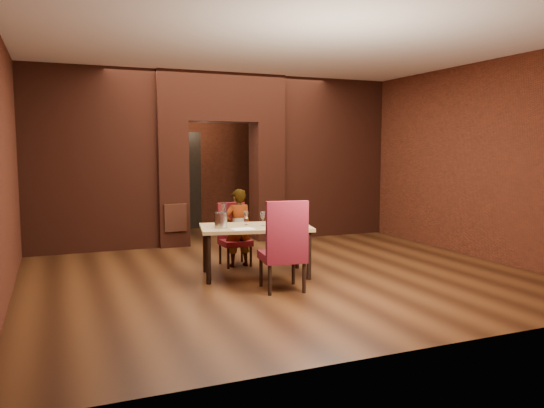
{
  "coord_description": "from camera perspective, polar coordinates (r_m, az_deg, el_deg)",
  "views": [
    {
      "loc": [
        -2.96,
        -7.75,
        1.8
      ],
      "look_at": [
        0.24,
        0.0,
        0.92
      ],
      "focal_mm": 35.0,
      "sensor_mm": 36.0,
      "label": 1
    }
  ],
  "objects": [
    {
      "name": "rear_door",
      "position": [
        11.99,
        -10.06,
        2.32
      ],
      "size": [
        0.9,
        0.08,
        2.1
      ],
      "primitive_type": "cube",
      "color": "black",
      "rests_on": "ground"
    },
    {
      "name": "wing_wall_left",
      "position": [
        9.77,
        -18.98,
        4.5
      ],
      "size": [
        2.28,
        0.35,
        3.2
      ],
      "primitive_type": "cube",
      "color": "maroon",
      "rests_on": "ground"
    },
    {
      "name": "floor",
      "position": [
        8.49,
        -1.5,
        -6.25
      ],
      "size": [
        8.0,
        8.0,
        0.0
      ],
      "primitive_type": "plane",
      "color": "#452511",
      "rests_on": "ground"
    },
    {
      "name": "person_seated",
      "position": [
        8.1,
        -3.68,
        -2.57
      ],
      "size": [
        0.45,
        0.3,
        1.19
      ],
      "primitive_type": "imported",
      "rotation": [
        0.0,
        0.0,
        3.18
      ],
      "color": "silver",
      "rests_on": "ground"
    },
    {
      "name": "wing_wall_right",
      "position": [
        11.11,
        6.23,
        4.93
      ],
      "size": [
        2.28,
        0.35,
        3.2
      ],
      "primitive_type": "cube",
      "color": "maroon",
      "rests_on": "ground"
    },
    {
      "name": "rear_door_frame",
      "position": [
        11.95,
        -10.02,
        2.31
      ],
      "size": [
        1.02,
        0.04,
        2.22
      ],
      "primitive_type": "cube",
      "color": "black",
      "rests_on": "ground"
    },
    {
      "name": "potted_plant",
      "position": [
        8.54,
        0.46,
        -4.7
      ],
      "size": [
        0.43,
        0.39,
        0.43
      ],
      "primitive_type": "imported",
      "rotation": [
        0.0,
        0.0,
        0.15
      ],
      "color": "#306F20",
      "rests_on": "ground"
    },
    {
      "name": "wine_glass_c",
      "position": [
        7.44,
        0.13,
        -1.53
      ],
      "size": [
        0.09,
        0.09,
        0.22
      ],
      "primitive_type": null,
      "color": "silver",
      "rests_on": "dining_table"
    },
    {
      "name": "ceiling",
      "position": [
        8.41,
        -1.56,
        15.57
      ],
      "size": [
        7.0,
        8.0,
        0.04
      ],
      "primitive_type": "cube",
      "color": "silver",
      "rests_on": "ground"
    },
    {
      "name": "chair_near",
      "position": [
        6.74,
        1.09,
        -4.42
      ],
      "size": [
        0.59,
        0.59,
        1.16
      ],
      "primitive_type": "cube",
      "rotation": [
        0.0,
        0.0,
        3.02
      ],
      "color": "maroon",
      "rests_on": "ground"
    },
    {
      "name": "vent_panel",
      "position": [
        9.75,
        -10.34,
        -1.47
      ],
      "size": [
        0.4,
        0.03,
        0.5
      ],
      "primitive_type": "cube",
      "color": "#A95031",
      "rests_on": "ground"
    },
    {
      "name": "wall_front",
      "position": [
        4.78,
        15.86,
        3.37
      ],
      "size": [
        7.0,
        0.04,
        3.2
      ],
      "primitive_type": "cube",
      "color": "maroon",
      "rests_on": "ground"
    },
    {
      "name": "pillar_right",
      "position": [
        10.52,
        -0.57,
        2.45
      ],
      "size": [
        0.55,
        0.55,
        2.3
      ],
      "primitive_type": "cube",
      "color": "maroon",
      "rests_on": "ground"
    },
    {
      "name": "wine_glass_b",
      "position": [
        7.45,
        -1.01,
        -1.61
      ],
      "size": [
        0.08,
        0.08,
        0.19
      ],
      "primitive_type": null,
      "color": "white",
      "rests_on": "dining_table"
    },
    {
      "name": "wine_glass_a",
      "position": [
        7.52,
        -2.8,
        -1.53
      ],
      "size": [
        0.08,
        0.08,
        0.2
      ],
      "primitive_type": null,
      "color": "silver",
      "rests_on": "dining_table"
    },
    {
      "name": "wall_right",
      "position": [
        10.09,
        17.45,
        4.59
      ],
      "size": [
        0.04,
        8.0,
        3.2
      ],
      "primitive_type": "cube",
      "color": "maroon",
      "rests_on": "ground"
    },
    {
      "name": "pillar_left",
      "position": [
        9.97,
        -10.76,
        2.15
      ],
      "size": [
        0.55,
        0.55,
        2.3
      ],
      "primitive_type": "cube",
      "color": "maroon",
      "rests_on": "ground"
    },
    {
      "name": "lintel",
      "position": [
        10.23,
        -5.62,
        11.3
      ],
      "size": [
        2.45,
        0.55,
        0.9
      ],
      "primitive_type": "cube",
      "color": "maroon",
      "rests_on": "ground"
    },
    {
      "name": "wall_back",
      "position": [
        12.12,
        -8.31,
        4.99
      ],
      "size": [
        7.0,
        0.04,
        3.2
      ],
      "primitive_type": "cube",
      "color": "maroon",
      "rests_on": "ground"
    },
    {
      "name": "dining_table",
      "position": [
        7.52,
        -1.78,
        -5.06
      ],
      "size": [
        1.67,
        1.15,
        0.72
      ],
      "primitive_type": "cube",
      "rotation": [
        0.0,
        0.0,
        -0.2
      ],
      "color": "tan",
      "rests_on": "ground"
    },
    {
      "name": "water_bottle",
      "position": [
        7.44,
        -5.24,
        -1.12
      ],
      "size": [
        0.08,
        0.08,
        0.33
      ],
      "primitive_type": "cylinder",
      "color": "white",
      "rests_on": "dining_table"
    },
    {
      "name": "wall_left",
      "position": [
        7.77,
        -26.48,
        3.89
      ],
      "size": [
        0.04,
        8.0,
        3.2
      ],
      "primitive_type": "cube",
      "color": "maroon",
      "rests_on": "ground"
    },
    {
      "name": "chair_far",
      "position": [
        8.18,
        -3.98,
        -3.3
      ],
      "size": [
        0.46,
        0.46,
        0.96
      ],
      "primitive_type": "cube",
      "rotation": [
        0.0,
        0.0,
        0.04
      ],
      "color": "maroon",
      "rests_on": "ground"
    },
    {
      "name": "tasting_sheet",
      "position": [
        7.17,
        -3.15,
        -2.69
      ],
      "size": [
        0.32,
        0.24,
        0.0
      ],
      "primitive_type": "cube",
      "rotation": [
        0.0,
        0.0,
        0.08
      ],
      "color": "white",
      "rests_on": "dining_table"
    },
    {
      "name": "wine_bucket",
      "position": [
        7.29,
        -5.52,
        -1.74
      ],
      "size": [
        0.17,
        0.17,
        0.21
      ],
      "primitive_type": "cylinder",
      "color": "#ADAEB4",
      "rests_on": "dining_table"
    }
  ]
}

